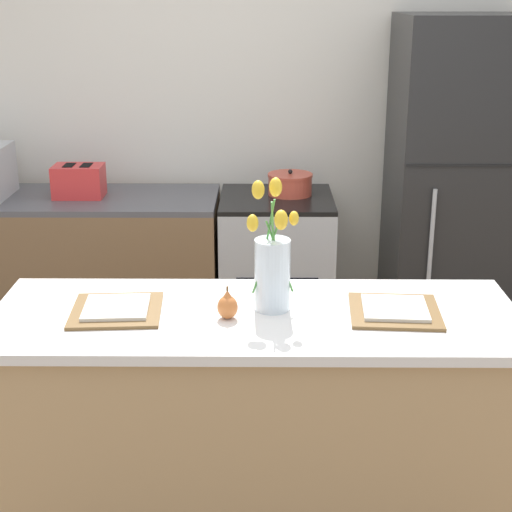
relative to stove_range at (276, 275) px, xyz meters
name	(u,v)px	position (x,y,z in m)	size (l,w,h in m)	color
back_wall	(258,99)	(-0.10, 0.40, 0.91)	(5.20, 0.08, 2.70)	silver
kitchen_island	(255,429)	(-0.10, -1.60, 0.01)	(1.80, 0.66, 0.90)	tan
back_counter	(66,275)	(-1.16, 0.00, 0.00)	(1.68, 0.60, 0.89)	brown
stove_range	(276,275)	(0.00, 0.00, 0.00)	(0.60, 0.61, 0.89)	#B2B5B7
refrigerator	(456,193)	(0.95, 0.00, 0.47)	(0.68, 0.67, 1.82)	black
flower_vase	(272,266)	(-0.04, -1.56, 0.61)	(0.17, 0.17, 0.44)	silver
pear_figurine	(228,306)	(-0.19, -1.64, 0.50)	(0.07, 0.07, 0.11)	#C66B33
plate_setting_left	(117,309)	(-0.57, -1.59, 0.46)	(0.32, 0.32, 0.02)	brown
plate_setting_right	(395,310)	(0.37, -1.59, 0.46)	(0.32, 0.32, 0.02)	brown
toaster	(79,181)	(-1.05, 0.00, 0.53)	(0.28, 0.18, 0.17)	red
cooking_pot	(290,184)	(0.07, 0.06, 0.50)	(0.24, 0.24, 0.14)	#CC4C38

